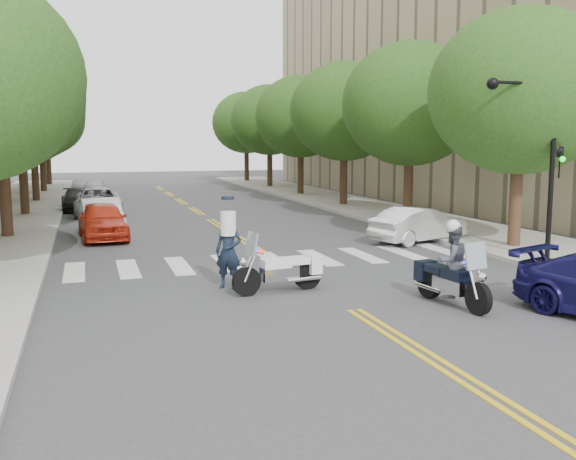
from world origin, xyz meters
name	(u,v)px	position (x,y,z in m)	size (l,w,h in m)	color
ground	(354,310)	(0.00, 0.00, 0.00)	(140.00, 140.00, 0.00)	#38383A
sidewalk_left	(11,216)	(-9.50, 22.00, 0.07)	(5.00, 60.00, 0.15)	#9E9991
sidewalk_right	(354,205)	(9.50, 22.00, 0.07)	(5.00, 60.00, 0.15)	#9E9991
building_right	(548,40)	(26.00, 26.00, 11.00)	(26.00, 44.00, 22.00)	tan
tree_l_2	(19,107)	(-8.80, 22.00, 5.55)	(6.40, 6.40, 8.45)	#382316
tree_l_3	(32,113)	(-8.80, 30.00, 5.55)	(6.40, 6.40, 8.45)	#382316
tree_l_4	(40,118)	(-8.80, 38.00, 5.55)	(6.40, 6.40, 8.45)	#382316
tree_l_5	(46,121)	(-8.80, 46.00, 5.55)	(6.40, 6.40, 8.45)	#382316
tree_r_0	(521,92)	(8.80, 6.00, 5.55)	(6.40, 6.40, 8.45)	#382316
tree_r_1	(410,104)	(8.80, 14.00, 5.55)	(6.40, 6.40, 8.45)	#382316
tree_r_2	(344,112)	(8.80, 22.00, 5.55)	(6.40, 6.40, 8.45)	#382316
tree_r_3	(301,117)	(8.80, 30.00, 5.55)	(6.40, 6.40, 8.45)	#382316
tree_r_4	(270,120)	(8.80, 38.00, 5.55)	(6.40, 6.40, 8.45)	#382316
tree_r_5	(246,123)	(8.80, 46.00, 5.55)	(6.40, 6.40, 8.45)	#382316
traffic_signal_pole	(540,146)	(7.72, 3.50, 3.72)	(2.82, 0.42, 6.00)	black
motorcycle_police	(450,267)	(2.36, -0.22, 0.91)	(0.92, 2.51, 2.05)	black
motorcycle_parked	(285,270)	(-0.94, 2.25, 0.56)	(2.49, 0.85, 1.61)	black
officer_standing	(229,252)	(-2.26, 3.06, 0.98)	(0.72, 0.47, 1.96)	black
convertible	(419,225)	(6.35, 8.50, 0.68)	(1.44, 4.14, 1.36)	silver
parked_car_a	(103,220)	(-5.20, 13.00, 0.74)	(1.75, 4.36, 1.49)	red
parked_car_b	(102,217)	(-5.20, 14.50, 0.73)	(1.54, 4.42, 1.46)	silver
parked_car_c	(98,201)	(-5.20, 21.70, 0.71)	(2.37, 5.14, 1.43)	#96989D
parked_car_d	(77,200)	(-6.30, 24.50, 0.59)	(1.64, 4.04, 1.17)	black
parked_car_e	(95,187)	(-5.20, 33.96, 0.61)	(1.45, 3.59, 1.22)	#B0AFB5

